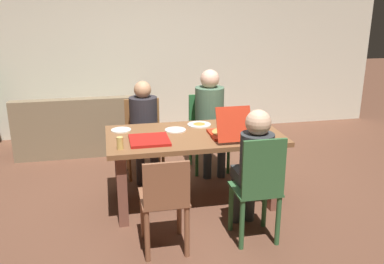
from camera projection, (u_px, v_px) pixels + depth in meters
ground_plane at (194, 201)px, 4.50m from camera, size 20.00×20.00×0.00m
back_wall at (159, 51)px, 6.60m from camera, size 7.36×0.12×2.60m
dining_table at (194, 144)px, 4.31m from camera, size 1.78×0.95×0.76m
chair_0 at (207, 127)px, 5.29m from camera, size 0.46×0.45×0.94m
person_0 at (210, 112)px, 5.09m from camera, size 0.35×0.51×1.28m
chair_1 at (143, 131)px, 5.13m from camera, size 0.45×0.43×0.92m
person_1 at (144, 121)px, 4.94m from camera, size 0.33×0.51×1.17m
chair_2 at (258, 188)px, 3.58m from camera, size 0.39×0.38×1.00m
person_2 at (254, 162)px, 3.66m from camera, size 0.29×0.50×1.20m
chair_3 at (165, 202)px, 3.45m from camera, size 0.39×0.43×0.87m
pizza_box_0 at (228, 132)px, 4.17m from camera, size 0.34×0.47×0.35m
pizza_box_1 at (149, 140)px, 4.03m from camera, size 0.38×0.38×0.03m
plate_0 at (175, 130)px, 4.37m from camera, size 0.22×0.22×0.01m
plate_1 at (199, 124)px, 4.57m from camera, size 0.26×0.26×0.03m
plate_2 at (121, 130)px, 4.37m from camera, size 0.21×0.21×0.01m
drinking_glass_0 at (120, 143)px, 3.81m from camera, size 0.06×0.06×0.11m
drinking_glass_1 at (246, 118)px, 4.59m from camera, size 0.07×0.07×0.13m
drinking_glass_2 at (249, 122)px, 4.48m from camera, size 0.07×0.07×0.11m
drinking_glass_3 at (229, 120)px, 4.53m from camera, size 0.07×0.07×0.13m
couch at (81, 130)px, 5.99m from camera, size 1.73×0.89×0.82m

